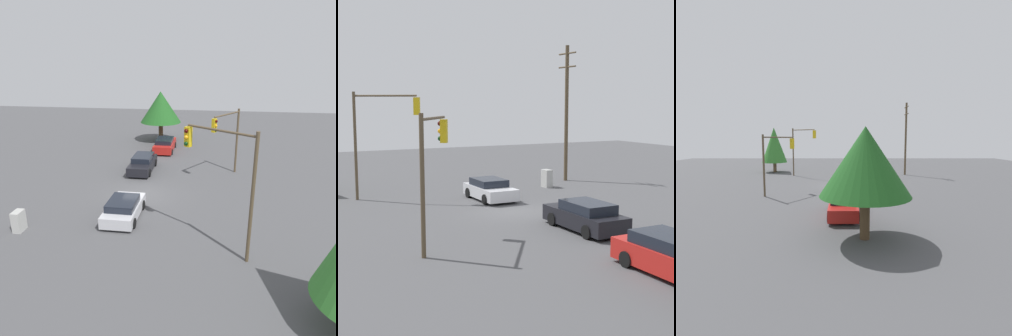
# 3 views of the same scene
# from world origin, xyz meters

# --- Properties ---
(ground_plane) EXTENTS (80.00, 80.00, 0.00)m
(ground_plane) POSITION_xyz_m (0.00, 0.00, 0.00)
(ground_plane) COLOR #4C4C4F
(sedan_silver) EXTENTS (4.13, 2.07, 1.30)m
(sedan_silver) POSITION_xyz_m (-3.73, 0.38, 0.64)
(sedan_silver) COLOR silver
(sedan_silver) RESTS_ON ground_plane
(sedan_dark) EXTENTS (4.61, 1.97, 1.39)m
(sedan_dark) POSITION_xyz_m (5.28, 1.10, 0.68)
(sedan_dark) COLOR black
(sedan_dark) RESTS_ON ground_plane
(sedan_red) EXTENTS (4.60, 2.04, 1.41)m
(sedan_red) POSITION_xyz_m (11.91, 0.10, 0.68)
(sedan_red) COLOR red
(sedan_red) RESTS_ON ground_plane
(traffic_signal_main) EXTENTS (2.51, 3.56, 6.66)m
(traffic_signal_main) POSITION_xyz_m (-6.57, -5.70, 4.57)
(traffic_signal_main) COLOR brown
(traffic_signal_main) RESTS_ON ground_plane
(traffic_signal_cross) EXTENTS (3.30, 2.30, 5.61)m
(traffic_signal_cross) POSITION_xyz_m (4.73, -6.22, 3.87)
(traffic_signal_cross) COLOR brown
(traffic_signal_cross) RESTS_ON ground_plane
(utility_pole_tall) EXTENTS (2.20, 0.28, 10.27)m
(utility_pole_tall) POSITION_xyz_m (-8.29, 9.00, 5.43)
(utility_pole_tall) COLOR brown
(utility_pole_tall) RESTS_ON ground_plane
(electrical_cabinet) EXTENTS (0.81, 0.50, 1.25)m
(electrical_cabinet) POSITION_xyz_m (-6.22, 6.03, 0.63)
(electrical_cabinet) COLOR #B2B2AD
(electrical_cabinet) RESTS_ON ground_plane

